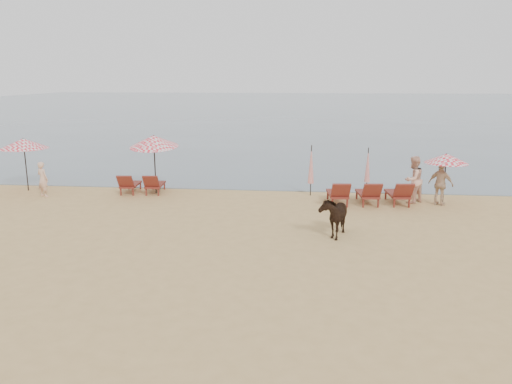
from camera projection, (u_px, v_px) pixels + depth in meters
ground at (237, 274)px, 13.27m from camera, size 120.00×120.00×0.00m
sea at (298, 106)px, 90.81m from camera, size 160.00×140.00×0.06m
lounger_cluster_left at (142, 184)px, 22.34m from camera, size 1.92×1.85×0.64m
lounger_cluster_right at (369, 193)px, 20.37m from camera, size 3.38×2.18×0.71m
umbrella_open_left_a at (24, 144)px, 22.57m from camera, size 2.13×2.13×2.42m
umbrella_open_left_b at (154, 141)px, 22.00m from camera, size 2.14×2.18×2.73m
umbrella_open_right at (446, 158)px, 20.21m from camera, size 1.73×1.73×2.11m
umbrella_closed_left at (311, 165)px, 21.81m from camera, size 0.27×0.27×2.24m
umbrella_closed_right at (368, 165)px, 22.32m from camera, size 0.25×0.25×2.06m
cow at (334, 215)px, 16.40m from camera, size 1.10×1.75×1.37m
beachgoer_left at (43, 179)px, 21.72m from camera, size 0.67×0.57×1.54m
beachgoer_right_a at (413, 180)px, 20.61m from camera, size 1.20×1.19×1.96m
beachgoer_right_b at (441, 184)px, 20.23m from camera, size 1.08×0.98×1.77m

